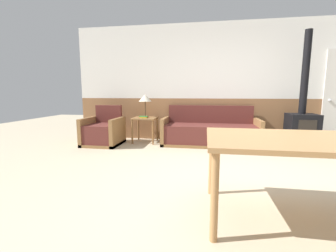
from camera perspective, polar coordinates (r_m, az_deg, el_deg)
ground_plane at (r=3.00m, az=18.65°, el=-14.10°), size 16.00×16.00×0.00m
wall_back at (r=5.40m, az=14.87°, el=10.47°), size 7.20×0.06×2.70m
couch at (r=4.98m, az=10.56°, el=-1.70°), size 2.06×0.78×0.85m
armchair at (r=5.13m, az=-16.09°, el=-1.55°), size 0.77×0.78×0.85m
side_table at (r=5.18m, az=-5.84°, el=1.08°), size 0.53×0.53×0.57m
table_lamp at (r=5.24m, az=-5.83°, el=6.94°), size 0.30×0.30×0.53m
book_stack at (r=5.08m, az=-6.21°, el=2.28°), size 0.18×0.13×0.04m
dining_table at (r=2.25m, az=31.31°, el=-4.47°), size 1.64×0.96×0.74m
wood_stove at (r=5.19m, az=30.91°, el=1.11°), size 0.53×0.51×2.32m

